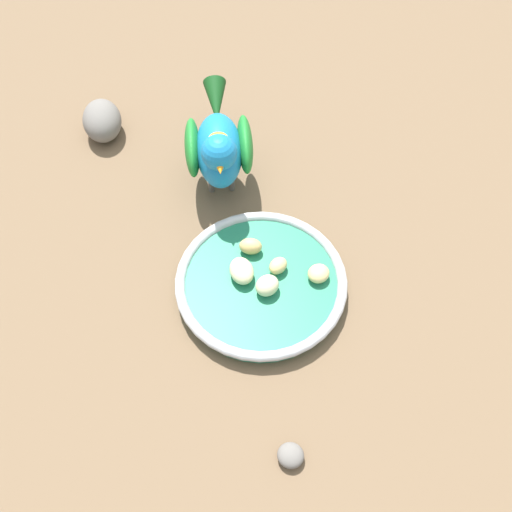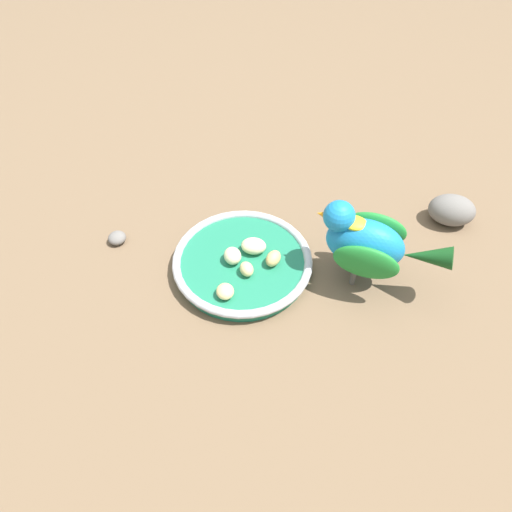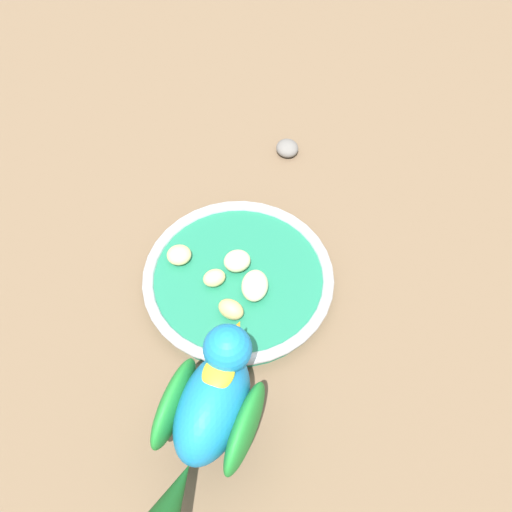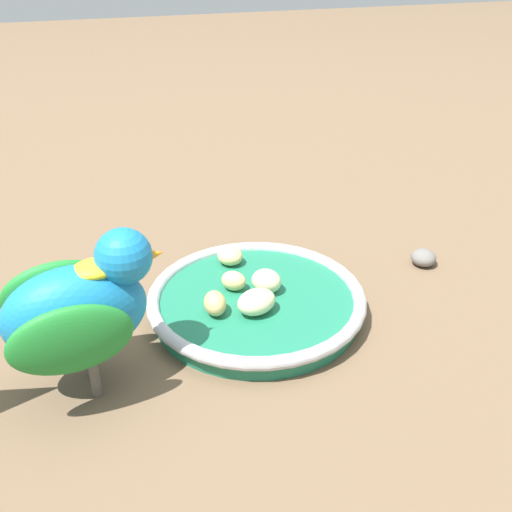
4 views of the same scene
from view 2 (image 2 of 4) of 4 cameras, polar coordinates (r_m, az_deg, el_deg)
ground_plane at (r=0.76m, az=-1.75°, el=-1.76°), size 4.00×4.00×0.00m
feeding_bowl at (r=0.75m, az=-1.55°, el=-0.73°), size 0.21×0.21×0.02m
apple_piece_0 at (r=0.74m, az=1.95°, el=-0.28°), size 0.02×0.03×0.02m
apple_piece_1 at (r=0.74m, az=-2.69°, el=-0.04°), size 0.04×0.04×0.02m
apple_piece_2 at (r=0.70m, az=-3.48°, el=-3.98°), size 0.04×0.04×0.02m
apple_piece_3 at (r=0.75m, az=-0.27°, el=1.13°), size 0.04×0.04×0.02m
apple_piece_4 at (r=0.72m, az=-1.06°, el=-1.48°), size 0.03×0.03×0.02m
parrot at (r=0.71m, az=12.45°, el=1.54°), size 0.19×0.10×0.13m
rock_large at (r=0.87m, az=21.12°, el=4.83°), size 0.08×0.07×0.05m
pebble_0 at (r=0.82m, az=-15.33°, el=1.97°), size 0.04×0.04×0.02m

